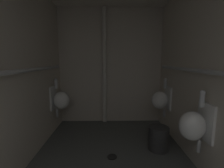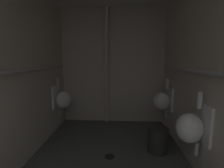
{
  "view_description": "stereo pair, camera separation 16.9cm",
  "coord_description": "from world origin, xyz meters",
  "px_view_note": "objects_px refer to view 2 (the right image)",
  "views": [
    {
      "loc": [
        -0.02,
        0.06,
        1.37
      ],
      "look_at": [
        0.02,
        2.68,
        0.98
      ],
      "focal_mm": 24.86,
      "sensor_mm": 36.0,
      "label": 1
    },
    {
      "loc": [
        0.15,
        0.06,
        1.37
      ],
      "look_at": [
        0.02,
        2.68,
        0.98
      ],
      "focal_mm": 24.86,
      "sensor_mm": 36.0,
      "label": 2
    }
  ],
  "objects_px": {
    "urinal_right_mid": "(191,127)",
    "urinal_right_far": "(163,100)",
    "waste_bin": "(158,140)",
    "urinal_left_mid": "(63,99)",
    "floor_drain": "(110,157)",
    "standpipe_back_wall": "(107,67)"
  },
  "relations": [
    {
      "from": "urinal_right_mid",
      "to": "urinal_right_far",
      "type": "height_order",
      "value": "same"
    },
    {
      "from": "urinal_right_mid",
      "to": "waste_bin",
      "type": "distance_m",
      "value": 0.74
    },
    {
      "from": "urinal_left_mid",
      "to": "floor_drain",
      "type": "relative_size",
      "value": 5.39
    },
    {
      "from": "urinal_right_mid",
      "to": "urinal_right_far",
      "type": "bearing_deg",
      "value": 90.0
    },
    {
      "from": "urinal_right_mid",
      "to": "standpipe_back_wall",
      "type": "xyz_separation_m",
      "value": [
        -1.09,
        1.63,
        0.61
      ]
    },
    {
      "from": "urinal_left_mid",
      "to": "standpipe_back_wall",
      "type": "distance_m",
      "value": 1.11
    },
    {
      "from": "urinal_left_mid",
      "to": "standpipe_back_wall",
      "type": "height_order",
      "value": "standpipe_back_wall"
    },
    {
      "from": "urinal_left_mid",
      "to": "waste_bin",
      "type": "height_order",
      "value": "urinal_left_mid"
    },
    {
      "from": "standpipe_back_wall",
      "to": "waste_bin",
      "type": "bearing_deg",
      "value": -51.36
    },
    {
      "from": "urinal_right_mid",
      "to": "urinal_left_mid",
      "type": "bearing_deg",
      "value": 147.88
    },
    {
      "from": "urinal_right_far",
      "to": "standpipe_back_wall",
      "type": "xyz_separation_m",
      "value": [
        -1.09,
        0.45,
        0.61
      ]
    },
    {
      "from": "urinal_right_far",
      "to": "standpipe_back_wall",
      "type": "distance_m",
      "value": 1.33
    },
    {
      "from": "urinal_left_mid",
      "to": "standpipe_back_wall",
      "type": "relative_size",
      "value": 0.31
    },
    {
      "from": "urinal_right_far",
      "to": "standpipe_back_wall",
      "type": "height_order",
      "value": "standpipe_back_wall"
    },
    {
      "from": "urinal_right_mid",
      "to": "floor_drain",
      "type": "bearing_deg",
      "value": 159.47
    },
    {
      "from": "waste_bin",
      "to": "urinal_left_mid",
      "type": "bearing_deg",
      "value": 158.7
    },
    {
      "from": "floor_drain",
      "to": "urinal_left_mid",
      "type": "bearing_deg",
      "value": 138.87
    },
    {
      "from": "standpipe_back_wall",
      "to": "floor_drain",
      "type": "bearing_deg",
      "value": -83.48
    },
    {
      "from": "floor_drain",
      "to": "waste_bin",
      "type": "relative_size",
      "value": 0.39
    },
    {
      "from": "waste_bin",
      "to": "urinal_right_far",
      "type": "bearing_deg",
      "value": 70.62
    },
    {
      "from": "urinal_left_mid",
      "to": "floor_drain",
      "type": "distance_m",
      "value": 1.44
    },
    {
      "from": "urinal_left_mid",
      "to": "urinal_right_far",
      "type": "bearing_deg",
      "value": -0.81
    }
  ]
}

